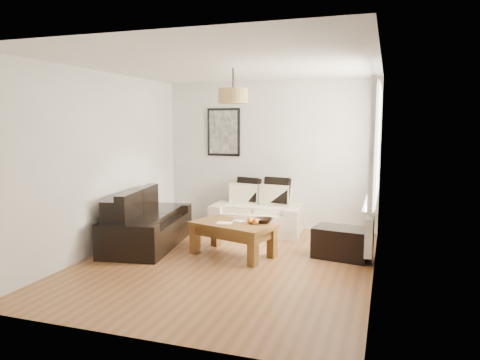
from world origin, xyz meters
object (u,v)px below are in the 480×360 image
(coffee_table, at_px, (233,239))
(ottoman, at_px, (341,243))
(loveseat_cream, at_px, (257,210))
(sofa_leather, at_px, (148,220))

(coffee_table, distance_m, ottoman, 1.52)
(loveseat_cream, distance_m, sofa_leather, 1.91)
(coffee_table, bearing_deg, sofa_leather, 176.39)
(loveseat_cream, relative_size, sofa_leather, 0.84)
(coffee_table, height_order, ottoman, coffee_table)
(loveseat_cream, bearing_deg, coffee_table, -90.30)
(ottoman, bearing_deg, loveseat_cream, 145.24)
(sofa_leather, bearing_deg, loveseat_cream, -53.92)
(coffee_table, relative_size, ottoman, 1.54)
(sofa_leather, xyz_separation_m, ottoman, (2.88, 0.28, -0.18))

